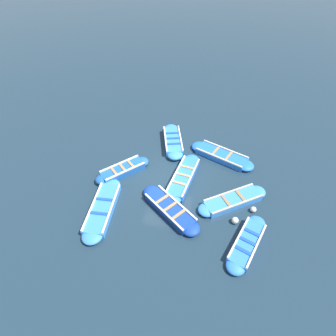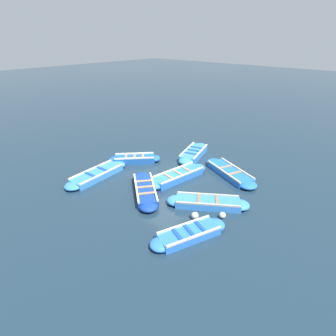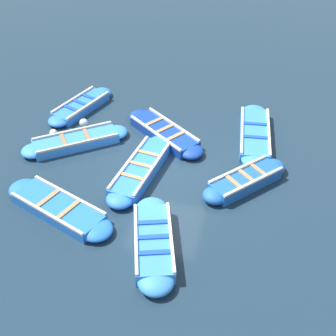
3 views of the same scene
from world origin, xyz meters
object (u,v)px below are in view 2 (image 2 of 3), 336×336
boat_outer_left (189,234)px  boat_outer_right (230,173)px  boat_bow_out (208,203)px  boat_mid_row (97,174)px  buoy_yellow_far (222,215)px  boat_end_of_row (145,190)px  boat_stern_in (135,159)px  boat_tucked (178,176)px  buoy_orange_near (195,216)px  boat_broadside (194,153)px

boat_outer_left → boat_outer_right: (5.45, 1.40, 0.00)m
boat_bow_out → boat_outer_right: size_ratio=0.90×
boat_mid_row → boat_outer_left: bearing=-93.7°
boat_mid_row → buoy_yellow_far: size_ratio=14.12×
boat_end_of_row → boat_stern_in: 3.63m
boat_tucked → buoy_orange_near: size_ratio=12.43×
boat_stern_in → buoy_yellow_far: boat_stern_in is taller
buoy_yellow_far → boat_outer_left: bearing=170.6°
boat_bow_out → buoy_yellow_far: 1.02m
buoy_yellow_far → buoy_orange_near: bearing=134.8°
boat_broadside → boat_stern_in: size_ratio=1.28×
boat_stern_in → boat_tucked: bearing=-87.3°
buoy_orange_near → buoy_yellow_far: 1.16m
boat_outer_right → boat_stern_in: bearing=114.8°
boat_bow_out → buoy_yellow_far: size_ratio=12.58×
boat_broadside → boat_tucked: size_ratio=0.92×
boat_broadside → boat_mid_row: (-5.72, 2.23, -0.04)m
boat_outer_left → boat_stern_in: size_ratio=1.17×
boat_outer_left → boat_tucked: bearing=45.4°
boat_outer_right → boat_bow_out: bearing=-167.1°
boat_broadside → buoy_yellow_far: 6.36m
boat_outer_left → buoy_orange_near: boat_outer_left is taller
boat_tucked → boat_end_of_row: bearing=173.1°
buoy_orange_near → boat_bow_out: bearing=7.2°
buoy_yellow_far → boat_broadside: bearing=47.9°
boat_outer_left → boat_bow_out: boat_bow_out is taller
boat_bow_out → boat_mid_row: (-1.77, 5.98, -0.00)m
buoy_orange_near → boat_tucked: bearing=51.8°
boat_bow_out → boat_outer_left: bearing=-163.4°
boat_outer_left → boat_broadside: 7.57m
buoy_yellow_far → boat_stern_in: bearing=80.2°
buoy_orange_near → buoy_yellow_far: size_ratio=1.13×
buoy_orange_near → boat_broadside: bearing=37.5°
boat_bow_out → buoy_orange_near: size_ratio=11.13×
boat_mid_row → buoy_orange_near: 6.16m
boat_broadside → boat_bow_out: bearing=-136.4°
boat_end_of_row → boat_stern_in: (2.00, 3.03, 0.03)m
boat_tucked → boat_outer_right: boat_tucked is taller
boat_outer_left → buoy_yellow_far: (1.88, -0.31, -0.02)m
boat_bow_out → boat_tucked: 2.80m
boat_outer_right → boat_end_of_row: size_ratio=1.15×
boat_broadside → buoy_yellow_far: (-4.27, -4.72, -0.06)m
boat_end_of_row → buoy_orange_near: 3.01m
boat_tucked → boat_stern_in: bearing=92.7°
boat_tucked → boat_outer_right: size_ratio=1.00×
boat_outer_left → boat_stern_in: (3.07, 6.55, 0.04)m
boat_broadside → boat_tucked: bearing=-158.6°
boat_end_of_row → boat_tucked: bearing=-6.9°
boat_tucked → boat_mid_row: boat_tucked is taller
boat_end_of_row → boat_broadside: bearing=9.9°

